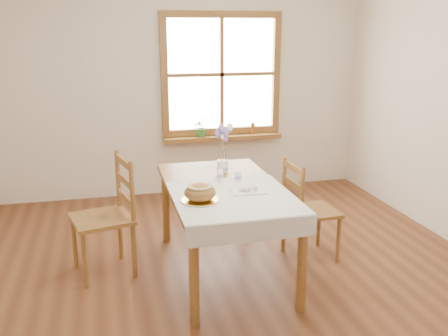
# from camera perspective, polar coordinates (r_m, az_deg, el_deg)

# --- Properties ---
(ground) EXTENTS (5.00, 5.00, 0.00)m
(ground) POSITION_cam_1_polar(r_m,az_deg,el_deg) (4.08, 1.03, -13.41)
(ground) COLOR brown
(ground) RESTS_ON ground
(room_walls) EXTENTS (4.60, 5.10, 2.65)m
(room_walls) POSITION_cam_1_polar(r_m,az_deg,el_deg) (3.57, 1.17, 11.27)
(room_walls) COLOR white
(room_walls) RESTS_ON ground
(window) EXTENTS (1.46, 0.08, 1.46)m
(window) POSITION_cam_1_polar(r_m,az_deg,el_deg) (6.10, -0.30, 10.65)
(window) COLOR olive
(window) RESTS_ON ground
(window_sill) EXTENTS (1.46, 0.20, 0.05)m
(window_sill) POSITION_cam_1_polar(r_m,az_deg,el_deg) (6.15, -0.14, 3.53)
(window_sill) COLOR olive
(window_sill) RESTS_ON ground
(dining_table) EXTENTS (0.90, 1.60, 0.75)m
(dining_table) POSITION_cam_1_polar(r_m,az_deg,el_deg) (4.07, -0.00, -3.19)
(dining_table) COLOR olive
(dining_table) RESTS_ON ground
(table_linen) EXTENTS (0.91, 0.99, 0.01)m
(table_linen) POSITION_cam_1_polar(r_m,az_deg,el_deg) (3.76, 1.10, -3.34)
(table_linen) COLOR white
(table_linen) RESTS_ON dining_table
(chair_left) EXTENTS (0.58, 0.56, 0.99)m
(chair_left) POSITION_cam_1_polar(r_m,az_deg,el_deg) (4.22, -13.82, -5.46)
(chair_left) COLOR olive
(chair_left) RESTS_ON ground
(chair_right) EXTENTS (0.46, 0.44, 0.89)m
(chair_right) POSITION_cam_1_polar(r_m,az_deg,el_deg) (4.46, 9.97, -4.71)
(chair_right) COLOR olive
(chair_right) RESTS_ON ground
(bread_plate) EXTENTS (0.29, 0.29, 0.01)m
(bread_plate) POSITION_cam_1_polar(r_m,az_deg,el_deg) (3.66, -2.74, -3.72)
(bread_plate) COLOR white
(bread_plate) RESTS_ON table_linen
(bread_loaf) EXTENTS (0.23, 0.23, 0.13)m
(bread_loaf) POSITION_cam_1_polar(r_m,az_deg,el_deg) (3.64, -2.75, -2.66)
(bread_loaf) COLOR #9C6737
(bread_loaf) RESTS_ON bread_plate
(egg_napkin) EXTENTS (0.26, 0.23, 0.01)m
(egg_napkin) POSITION_cam_1_polar(r_m,az_deg,el_deg) (3.88, 2.62, -2.60)
(egg_napkin) COLOR white
(egg_napkin) RESTS_ON table_linen
(eggs) EXTENTS (0.20, 0.18, 0.04)m
(eggs) POSITION_cam_1_polar(r_m,az_deg,el_deg) (3.87, 2.63, -2.21)
(eggs) COLOR white
(eggs) RESTS_ON egg_napkin
(salt_shaker) EXTENTS (0.07, 0.07, 0.10)m
(salt_shaker) POSITION_cam_1_polar(r_m,az_deg,el_deg) (4.13, -0.43, -0.80)
(salt_shaker) COLOR white
(salt_shaker) RESTS_ON table_linen
(pepper_shaker) EXTENTS (0.07, 0.07, 0.10)m
(pepper_shaker) POSITION_cam_1_polar(r_m,az_deg,el_deg) (4.11, 1.60, -0.91)
(pepper_shaker) COLOR white
(pepper_shaker) RESTS_ON table_linen
(flower_vase) EXTENTS (0.12, 0.12, 0.11)m
(flower_vase) POSITION_cam_1_polar(r_m,az_deg,el_deg) (4.39, -0.18, 0.10)
(flower_vase) COLOR white
(flower_vase) RESTS_ON dining_table
(lavender_bouquet) EXTENTS (0.17, 0.17, 0.33)m
(lavender_bouquet) POSITION_cam_1_polar(r_m,az_deg,el_deg) (4.33, -0.18, 2.87)
(lavender_bouquet) COLOR #755FA9
(lavender_bouquet) RESTS_ON flower_vase
(potted_plant) EXTENTS (0.27, 0.28, 0.18)m
(potted_plant) POSITION_cam_1_polar(r_m,az_deg,el_deg) (6.07, -2.60, 4.46)
(potted_plant) COLOR #387C31
(potted_plant) RESTS_ON window_sill
(amber_bottle) EXTENTS (0.06, 0.06, 0.15)m
(amber_bottle) POSITION_cam_1_polar(r_m,az_deg,el_deg) (6.23, 3.31, 4.59)
(amber_bottle) COLOR #9E571D
(amber_bottle) RESTS_ON window_sill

